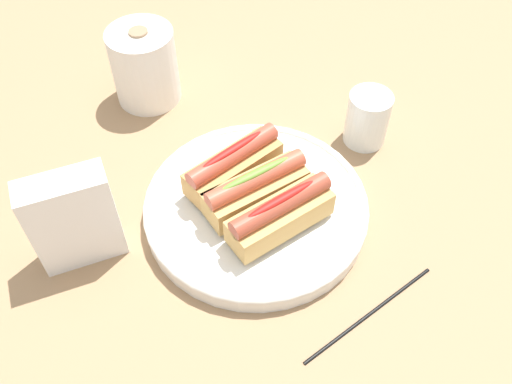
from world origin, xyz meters
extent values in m
plane|color=#9E7A56|center=(0.00, 0.00, 0.00)|extent=(2.40, 2.40, 0.00)
cylinder|color=white|center=(0.02, -0.02, 0.01)|extent=(0.32, 0.32, 0.03)
torus|color=white|center=(0.02, -0.02, 0.03)|extent=(0.32, 0.32, 0.01)
cube|color=tan|center=(0.02, -0.07, 0.05)|extent=(0.15, 0.05, 0.04)
cylinder|color=#A84733|center=(0.02, -0.07, 0.08)|extent=(0.15, 0.03, 0.03)
ellipsoid|color=red|center=(0.02, -0.07, 0.09)|extent=(0.11, 0.02, 0.01)
cube|color=tan|center=(0.02, -0.02, 0.05)|extent=(0.15, 0.06, 0.04)
cylinder|color=#BC563D|center=(0.02, -0.02, 0.08)|extent=(0.15, 0.04, 0.03)
ellipsoid|color=olive|center=(0.02, -0.02, 0.09)|extent=(0.11, 0.02, 0.01)
cube|color=tan|center=(0.02, 0.04, 0.05)|extent=(0.15, 0.06, 0.04)
cylinder|color=#B24C38|center=(0.02, 0.04, 0.08)|extent=(0.15, 0.04, 0.03)
ellipsoid|color=red|center=(0.02, 0.04, 0.09)|extent=(0.11, 0.02, 0.01)
cylinder|color=white|center=(0.26, 0.00, 0.04)|extent=(0.07, 0.07, 0.09)
cylinder|color=silver|center=(0.26, 0.00, 0.03)|extent=(0.06, 0.06, 0.06)
cylinder|color=white|center=(0.03, 0.30, 0.07)|extent=(0.11, 0.11, 0.13)
cylinder|color=#997A5B|center=(0.03, 0.30, 0.13)|extent=(0.03, 0.03, 0.00)
cube|color=white|center=(-0.21, 0.07, 0.07)|extent=(0.12, 0.07, 0.15)
cylinder|color=black|center=(0.04, -0.24, 0.00)|extent=(0.22, 0.01, 0.01)
camera|label=1|loc=(-0.28, -0.41, 0.65)|focal=39.18mm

